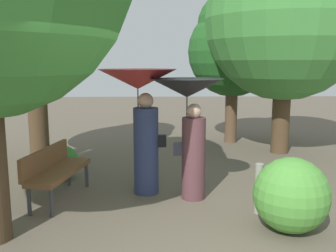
# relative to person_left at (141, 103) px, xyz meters

# --- Properties ---
(person_left) EXTENTS (1.27, 1.27, 2.06)m
(person_left) POSITION_rel_person_left_xyz_m (0.00, 0.00, 0.00)
(person_left) COLOR navy
(person_left) RESTS_ON ground
(person_right) EXTENTS (1.13, 1.13, 1.92)m
(person_right) POSITION_rel_person_left_xyz_m (0.77, -0.29, -0.12)
(person_right) COLOR #563338
(person_right) RESTS_ON ground
(park_bench) EXTENTS (0.77, 1.57, 0.83)m
(park_bench) POSITION_rel_person_left_xyz_m (-1.36, -0.28, -1.01)
(park_bench) COLOR #38383D
(park_bench) RESTS_ON ground
(tree_near_right) EXTENTS (2.39, 2.39, 4.06)m
(tree_near_right) POSITION_rel_person_left_xyz_m (2.30, 4.02, 1.13)
(tree_near_right) COLOR brown
(tree_near_right) RESTS_ON ground
(tree_mid_left) EXTENTS (2.71, 2.71, 5.00)m
(tree_mid_left) POSITION_rel_person_left_xyz_m (-2.27, 1.96, 1.82)
(tree_mid_left) COLOR #4C3823
(tree_mid_left) RESTS_ON ground
(tree_mid_right) EXTENTS (3.73, 3.73, 5.48)m
(tree_mid_right) POSITION_rel_person_left_xyz_m (3.25, 2.76, 1.90)
(tree_mid_right) COLOR #4C3823
(tree_mid_right) RESTS_ON ground
(bush_path_left) EXTENTS (0.97, 0.97, 0.97)m
(bush_path_left) POSITION_rel_person_left_xyz_m (1.98, -1.54, -1.03)
(bush_path_left) COLOR #4C9338
(bush_path_left) RESTS_ON ground
(bush_path_right) EXTENTS (0.63, 0.63, 0.63)m
(bush_path_right) POSITION_rel_person_left_xyz_m (-1.52, 0.83, -1.20)
(bush_path_right) COLOR #387F33
(bush_path_right) RESTS_ON ground
(path_marker_post) EXTENTS (0.12, 0.12, 0.74)m
(path_marker_post) POSITION_rel_person_left_xyz_m (1.73, -0.93, -1.15)
(path_marker_post) COLOR gray
(path_marker_post) RESTS_ON ground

